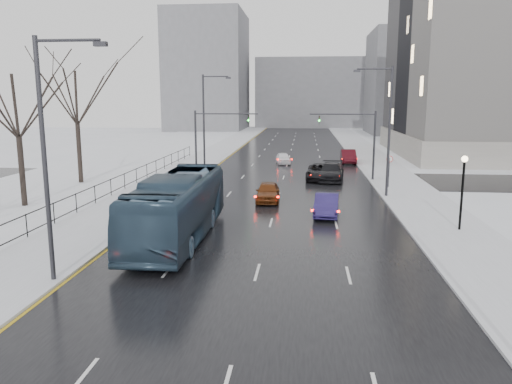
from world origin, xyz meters
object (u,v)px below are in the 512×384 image
(mast_signal_right, at_px, (363,137))
(bus, at_px, (178,207))
(tree_park_d, at_px, (25,207))
(streetlight_l_far, at_px, (206,118))
(sedan_right_near, at_px, (327,205))
(sedan_center_far, at_px, (283,158))
(mast_signal_left, at_px, (207,136))
(sedan_center_near, at_px, (268,192))
(streetlight_r_mid, at_px, (386,125))
(tree_park_e, at_px, (81,183))
(sedan_right_distant, at_px, (348,156))
(sedan_right_cross, at_px, (320,172))
(streetlight_l_near, at_px, (49,149))
(sedan_right_far, at_px, (331,172))
(lamppost_r_mid, at_px, (463,182))
(no_uturn_sign, at_px, (390,162))

(mast_signal_right, relative_size, bus, 0.51)
(tree_park_d, relative_size, streetlight_l_far, 1.25)
(sedan_right_near, distance_m, sedan_center_far, 26.44)
(mast_signal_left, distance_m, sedan_center_near, 12.89)
(mast_signal_right, relative_size, sedan_center_far, 1.68)
(streetlight_r_mid, height_order, mast_signal_right, streetlight_r_mid)
(sedan_center_near, bearing_deg, sedan_center_far, 87.79)
(tree_park_e, height_order, sedan_center_far, tree_park_e)
(sedan_center_far, bearing_deg, sedan_right_near, -89.26)
(sedan_right_distant, bearing_deg, streetlight_r_mid, -86.69)
(mast_signal_right, distance_m, sedan_right_distant, 13.32)
(mast_signal_left, bearing_deg, sedan_center_near, -57.73)
(mast_signal_left, height_order, sedan_center_far, mast_signal_left)
(sedan_right_cross, height_order, sedan_center_far, sedan_right_cross)
(sedan_center_far, bearing_deg, bus, -105.51)
(streetlight_l_near, bearing_deg, sedan_right_far, 65.46)
(streetlight_l_far, xyz_separation_m, sedan_center_near, (7.49, -14.53, -4.85))
(streetlight_r_mid, bearing_deg, sedan_center_far, 114.05)
(tree_park_e, bearing_deg, streetlight_l_far, 38.57)
(mast_signal_right, height_order, sedan_right_near, mast_signal_right)
(sedan_right_cross, xyz_separation_m, sedan_right_far, (1.00, -0.28, 0.06))
(sedan_right_far, bearing_deg, sedan_right_near, -87.99)
(lamppost_r_mid, relative_size, mast_signal_right, 0.66)
(lamppost_r_mid, distance_m, sedan_right_distant, 31.21)
(no_uturn_sign, relative_size, sedan_right_cross, 0.50)
(tree_park_e, relative_size, sedan_right_distant, 2.80)
(mast_signal_left, bearing_deg, sedan_right_near, -53.66)
(streetlight_l_far, bearing_deg, bus, -82.33)
(mast_signal_left, height_order, no_uturn_sign, mast_signal_left)
(bus, bearing_deg, mast_signal_right, 59.67)
(sedan_center_near, relative_size, sedan_center_far, 1.10)
(streetlight_r_mid, xyz_separation_m, mast_signal_left, (-15.49, 8.00, -1.51))
(sedan_center_far, bearing_deg, streetlight_l_far, -143.90)
(lamppost_r_mid, distance_m, no_uturn_sign, 14.13)
(sedan_right_near, bearing_deg, sedan_right_far, 90.77)
(tree_park_d, height_order, sedan_center_near, tree_park_d)
(sedan_right_near, bearing_deg, lamppost_r_mid, -18.91)
(no_uturn_sign, height_order, sedan_right_far, no_uturn_sign)
(lamppost_r_mid, bearing_deg, mast_signal_left, 135.52)
(streetlight_l_near, distance_m, sedan_right_near, 18.34)
(lamppost_r_mid, height_order, sedan_center_near, lamppost_r_mid)
(sedan_right_far, relative_size, sedan_right_distant, 1.16)
(streetlight_l_near, height_order, sedan_right_far, streetlight_l_near)
(sedan_right_far, height_order, sedan_center_far, sedan_right_far)
(sedan_center_near, height_order, sedan_right_distant, sedan_right_distant)
(streetlight_r_mid, distance_m, streetlight_l_far, 20.27)
(tree_park_e, height_order, lamppost_r_mid, tree_park_e)
(streetlight_r_mid, distance_m, sedan_right_distant, 21.47)
(sedan_right_near, xyz_separation_m, sedan_right_distant, (3.70, 27.63, 0.08))
(lamppost_r_mid, distance_m, sedan_right_far, 19.02)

